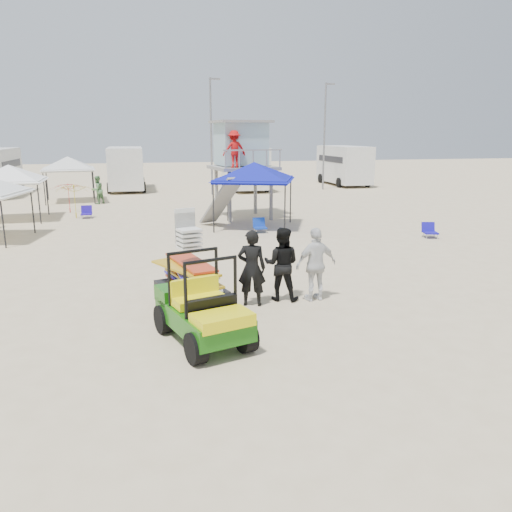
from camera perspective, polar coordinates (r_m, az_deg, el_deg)
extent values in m
plane|color=beige|center=(9.88, 1.25, -11.59)|extent=(140.00, 140.00, 0.00)
cube|color=#16590D|center=(10.46, -6.09, -6.98)|extent=(1.85, 2.68, 0.43)
cube|color=yellow|center=(10.37, -6.13, -5.62)|extent=(1.26, 0.97, 0.23)
cylinder|color=black|center=(9.69, -8.57, -10.24)|extent=(0.44, 0.68, 0.62)
cube|color=black|center=(12.65, -7.45, -3.65)|extent=(1.78, 2.18, 0.12)
cylinder|color=black|center=(12.67, -9.89, -4.75)|extent=(0.33, 0.53, 0.50)
imported|color=black|center=(12.45, -0.50, -1.39)|extent=(0.81, 0.65, 1.95)
imported|color=black|center=(12.90, 2.94, -0.93)|extent=(1.15, 1.04, 1.92)
imported|color=silver|center=(12.93, 6.87, -0.97)|extent=(1.19, 0.64, 1.93)
cylinder|color=gray|center=(24.53, -3.46, 6.75)|extent=(0.18, 0.18, 2.49)
cube|color=gray|center=(25.69, -1.49, 10.06)|extent=(3.37, 3.37, 0.16)
cube|color=#8FAEB8|center=(25.94, -1.65, 12.67)|extent=(2.54, 2.29, 2.09)
imported|color=#B20F0F|center=(24.51, -2.88, 12.10)|extent=(1.13, 0.65, 1.75)
cylinder|color=black|center=(21.34, -3.36, 5.37)|extent=(0.06, 0.06, 2.25)
pyramid|color=#0E159C|center=(23.00, -0.22, 10.69)|extent=(4.27, 4.27, 0.80)
cube|color=#0E159C|center=(23.06, -0.22, 8.71)|extent=(4.27, 4.27, 0.18)
pyramid|color=white|center=(27.81, -26.48, 9.34)|extent=(3.16, 3.16, 0.80)
cube|color=white|center=(27.87, -26.30, 7.70)|extent=(3.16, 3.16, 0.18)
cylinder|color=black|center=(33.12, -23.26, 7.16)|extent=(0.06, 0.06, 2.11)
pyramid|color=silver|center=(34.20, -20.77, 10.60)|extent=(3.30, 3.30, 0.80)
cube|color=silver|center=(34.25, -20.65, 9.27)|extent=(3.30, 3.30, 0.18)
imported|color=red|center=(29.42, -20.62, 6.25)|extent=(2.15, 2.17, 1.66)
imported|color=gold|center=(27.34, -19.91, 5.92)|extent=(2.75, 2.74, 1.77)
cube|color=#210E9A|center=(27.23, -18.81, 4.56)|extent=(0.55, 0.51, 0.06)
cube|color=#210E9A|center=(27.44, -18.80, 5.05)|extent=(0.54, 0.18, 0.44)
cylinder|color=#B2B2B7|center=(27.08, -19.29, 4.21)|extent=(0.03, 0.03, 0.20)
cube|color=#0E319D|center=(21.97, 0.48, 3.24)|extent=(0.55, 0.51, 0.06)
cube|color=#0E319D|center=(22.16, 0.33, 3.86)|extent=(0.54, 0.18, 0.44)
cylinder|color=#B2B2B7|center=(21.75, 0.05, 2.81)|extent=(0.03, 0.03, 0.20)
cube|color=#160EA0|center=(22.07, 19.35, 2.51)|extent=(0.65, 0.62, 0.06)
cube|color=#160EA0|center=(22.24, 19.06, 3.14)|extent=(0.57, 0.30, 0.44)
cylinder|color=#B2B2B7|center=(21.81, 19.11, 2.08)|extent=(0.03, 0.03, 0.20)
cube|color=silver|center=(40.21, -14.65, 9.78)|extent=(2.50, 6.50, 3.00)
cube|color=black|center=(40.19, -14.69, 10.42)|extent=(2.54, 5.20, 0.50)
cylinder|color=black|center=(38.29, -16.46, 7.46)|extent=(0.25, 0.80, 0.80)
cube|color=silver|center=(39.58, -1.36, 10.16)|extent=(2.50, 7.00, 3.00)
cube|color=black|center=(39.56, -1.36, 10.81)|extent=(2.54, 5.60, 0.50)
cylinder|color=black|center=(37.26, -2.51, 7.84)|extent=(0.25, 0.80, 0.80)
cube|color=silver|center=(43.76, 10.01, 10.30)|extent=(2.50, 6.60, 3.00)
cube|color=black|center=(43.74, 10.03, 10.89)|extent=(2.54, 5.28, 0.50)
cylinder|color=black|center=(41.43, 9.49, 8.27)|extent=(0.25, 0.80, 0.80)
cylinder|color=slate|center=(36.02, -5.15, 13.34)|extent=(0.14, 0.14, 8.00)
cylinder|color=slate|center=(39.78, 7.81, 13.30)|extent=(0.14, 0.14, 8.00)
imported|color=#568A53|center=(32.67, -17.67, 7.20)|extent=(1.06, 1.05, 1.73)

